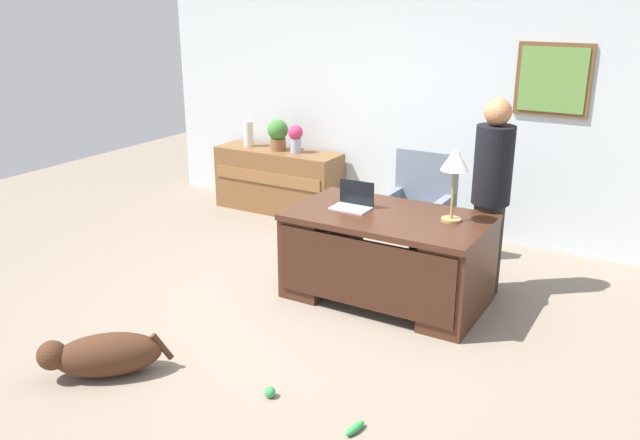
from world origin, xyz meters
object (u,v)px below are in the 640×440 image
(armchair, at_px, (418,214))
(vase_empty, at_px, (248,134))
(credenza, at_px, (278,181))
(desk_lamp, at_px, (455,164))
(dog_toy_bone, at_px, (355,428))
(desk, at_px, (386,255))
(dog_lying, at_px, (103,355))
(dog_toy_ball, at_px, (270,392))
(potted_plant, at_px, (278,133))
(person_standing, at_px, (491,196))
(vase_with_flowers, at_px, (296,137))
(laptop, at_px, (353,201))

(armchair, relative_size, vase_empty, 3.53)
(credenza, distance_m, desk_lamp, 3.14)
(credenza, distance_m, dog_toy_bone, 4.34)
(desk, relative_size, dog_lying, 2.22)
(dog_toy_ball, bearing_deg, dog_toy_bone, -3.61)
(credenza, bearing_deg, potted_plant, 18.74)
(person_standing, bearing_deg, dog_toy_ball, -106.84)
(dog_toy_ball, bearing_deg, vase_empty, 127.73)
(desk_lamp, distance_m, potted_plant, 3.03)
(vase_with_flowers, bearing_deg, armchair, -19.42)
(vase_with_flowers, bearing_deg, person_standing, -21.13)
(desk, bearing_deg, dog_toy_bone, -70.37)
(dog_toy_bone, bearing_deg, vase_with_flowers, 127.12)
(armchair, relative_size, dog_toy_ball, 14.52)
(desk_lamp, distance_m, dog_toy_ball, 2.24)
(dog_lying, xyz_separation_m, vase_empty, (-1.41, 3.64, 0.74))
(desk_lamp, bearing_deg, vase_empty, 154.47)
(armchair, xyz_separation_m, dog_toy_bone, (0.73, -2.69, -0.45))
(dog_toy_ball, bearing_deg, desk, 89.23)
(desk_lamp, bearing_deg, potted_plant, 151.01)
(laptop, relative_size, vase_with_flowers, 1.00)
(credenza, bearing_deg, armchair, -17.17)
(person_standing, height_order, laptop, person_standing)
(desk, xyz_separation_m, credenza, (-2.14, 1.59, -0.04))
(vase_empty, bearing_deg, person_standing, -17.06)
(desk_lamp, xyz_separation_m, dog_toy_ball, (-0.52, -1.82, -1.19))
(vase_with_flowers, bearing_deg, desk_lamp, -31.40)
(armchair, xyz_separation_m, person_standing, (0.78, -0.36, 0.39))
(laptop, bearing_deg, dog_lying, -111.50)
(credenza, relative_size, dog_toy_ball, 20.92)
(potted_plant, bearing_deg, desk, -36.59)
(credenza, height_order, laptop, laptop)
(laptop, relative_size, potted_plant, 0.89)
(vase_empty, height_order, dog_toy_ball, vase_empty)
(desk, xyz_separation_m, dog_toy_ball, (-0.02, -1.69, -0.37))
(vase_empty, xyz_separation_m, dog_toy_ball, (2.54, -3.28, -0.86))
(dog_lying, xyz_separation_m, desk_lamp, (1.65, 2.17, 1.07))
(laptop, relative_size, dog_toy_ball, 4.36)
(desk, height_order, armchair, armchair)
(dog_toy_ball, bearing_deg, potted_plant, 122.82)
(desk_lamp, bearing_deg, dog_lying, -127.26)
(dog_toy_bone, bearing_deg, potted_plant, 129.70)
(laptop, xyz_separation_m, vase_with_flowers, (-1.56, 1.55, 0.11))
(potted_plant, bearing_deg, dog_toy_ball, -57.18)
(vase_with_flowers, bearing_deg, vase_empty, 180.00)
(desk, height_order, dog_lying, desk)
(potted_plant, bearing_deg, person_standing, -19.45)
(dog_lying, relative_size, laptop, 2.28)
(laptop, relative_size, dog_toy_bone, 1.88)
(potted_plant, bearing_deg, dog_toy_bone, -50.30)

